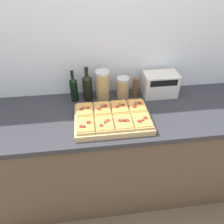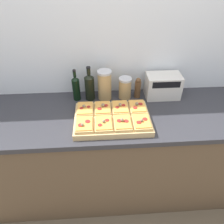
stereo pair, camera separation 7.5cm
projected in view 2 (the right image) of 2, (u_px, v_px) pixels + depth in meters
The scene contains 18 objects.
ground_plane at pixel (118, 216), 1.97m from camera, with size 12.00×12.00×0.00m, color brown.
wall_back at pixel (114, 54), 1.75m from camera, with size 6.00×0.06×2.50m.
kitchen_counter at pixel (116, 154), 1.95m from camera, with size 2.63×0.67×0.93m.
cutting_board at pixel (112, 119), 1.57m from camera, with size 0.54×0.37×0.04m, color tan.
pizza_slice_back_left at pixel (85, 109), 1.61m from camera, with size 0.12×0.17×0.05m.
pizza_slice_back_midleft at pixel (103, 108), 1.61m from camera, with size 0.12×0.17×0.05m.
pizza_slice_back_midright at pixel (120, 108), 1.62m from camera, with size 0.12×0.17×0.05m.
pizza_slice_back_right at pixel (137, 107), 1.63m from camera, with size 0.12×0.17×0.05m.
pizza_slice_front_left at pixel (84, 124), 1.47m from camera, with size 0.12×0.17×0.05m.
pizza_slice_front_midleft at pixel (104, 124), 1.47m from camera, with size 0.12×0.17×0.05m.
pizza_slice_front_midright at pixel (123, 123), 1.48m from camera, with size 0.12×0.17×0.05m.
pizza_slice_front_right at pixel (142, 122), 1.49m from camera, with size 0.12×0.17×0.05m.
olive_oil_bottle at pixel (76, 88), 1.75m from camera, with size 0.06×0.06×0.27m.
wine_bottle at pixel (90, 86), 1.75m from camera, with size 0.08×0.08×0.29m.
grain_jar_tall at pixel (105, 85), 1.75m from camera, with size 0.11×0.11×0.25m.
grain_jar_short at pixel (125, 88), 1.78m from camera, with size 0.10×0.10×0.18m.
pepper_mill at pixel (138, 88), 1.79m from camera, with size 0.05×0.05×0.18m.
toaster_oven at pixel (163, 86), 1.79m from camera, with size 0.30×0.17×0.19m.
Camera 2 is at (-0.12, -0.99, 1.94)m, focal length 35.00 mm.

